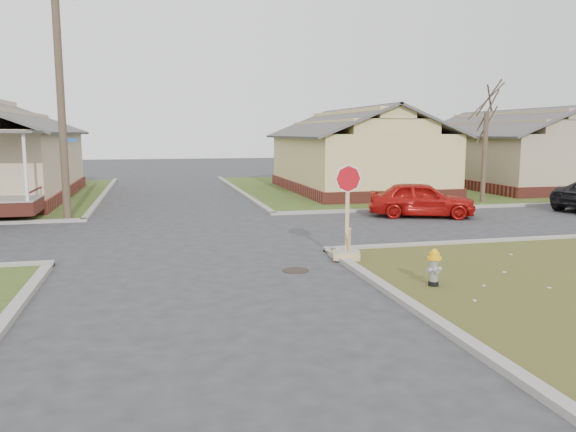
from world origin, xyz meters
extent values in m
plane|color=#2C2C2E|center=(0.00, 0.00, 0.00)|extent=(120.00, 120.00, 0.00)
cube|color=#334A1A|center=(22.00, 18.00, 0.03)|extent=(37.00, 19.00, 0.05)
cylinder|color=black|center=(2.20, -0.50, 0.01)|extent=(0.64, 0.64, 0.01)
cube|color=maroon|center=(10.00, 16.50, 0.30)|extent=(7.20, 11.20, 0.60)
cube|color=#D6C87E|center=(10.00, 16.50, 1.90)|extent=(7.00, 11.00, 2.60)
cube|color=maroon|center=(20.00, 16.50, 0.30)|extent=(7.20, 11.20, 0.60)
cube|color=tan|center=(20.00, 16.50, 1.90)|extent=(7.00, 11.00, 2.60)
cylinder|color=#443327|center=(-4.20, 8.90, 4.50)|extent=(0.28, 0.28, 9.00)
cylinder|color=#443327|center=(14.00, 10.20, 2.15)|extent=(0.22, 0.22, 4.20)
cylinder|color=black|center=(4.67, -2.64, 0.10)|extent=(0.22, 0.22, 0.10)
cylinder|color=#A7A7AB|center=(4.67, -2.64, 0.38)|extent=(0.19, 0.19, 0.46)
sphere|color=#A7A7AB|center=(4.67, -2.64, 0.61)|extent=(0.19, 0.19, 0.19)
cylinder|color=#EEAC0C|center=(4.67, -2.64, 0.64)|extent=(0.30, 0.30, 0.06)
cylinder|color=#EEAC0C|center=(4.67, -2.64, 0.71)|extent=(0.22, 0.22, 0.10)
sphere|color=#EEAC0C|center=(4.67, -2.64, 0.77)|extent=(0.15, 0.15, 0.15)
cube|color=tan|center=(3.76, 0.28, 0.13)|extent=(0.67, 0.67, 0.16)
cube|color=gray|center=(3.76, 0.28, 0.23)|extent=(0.54, 0.54, 0.04)
cube|color=tan|center=(3.76, 0.28, 1.30)|extent=(0.10, 0.05, 2.28)
cylinder|color=#AE0B15|center=(3.76, 0.24, 2.12)|extent=(0.61, 0.27, 0.65)
cylinder|color=silver|center=(3.76, 0.25, 2.12)|extent=(0.69, 0.30, 0.74)
imported|color=#A60E0B|center=(9.14, 6.80, 0.69)|extent=(4.39, 2.97, 1.39)
camera|label=1|loc=(-1.03, -13.16, 3.26)|focal=35.00mm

